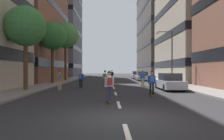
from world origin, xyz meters
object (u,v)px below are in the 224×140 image
skater_5 (112,75)px  skater_6 (105,77)px  street_tree_mid (65,35)px  skater_3 (60,79)px  parked_car_far (142,76)px  skater_4 (143,77)px  streetlamp_right (169,51)px  parked_car_mid (169,82)px  skater_1 (109,84)px  skater_0 (81,78)px  skater_2 (152,81)px  street_tree_far (26,27)px  street_tree_near (52,36)px  parked_car_near (137,75)px

skater_5 → skater_6: same height
street_tree_mid → skater_3: bearing=-80.0°
parked_car_far → skater_4: skater_4 is taller
street_tree_mid → streetlamp_right: 17.25m
parked_car_mid → streetlamp_right: streetlamp_right is taller
skater_1 → skater_3: (-4.30, 6.42, 0.00)m
skater_0 → skater_5: 14.78m
skater_2 → skater_1: bearing=-136.5°
streetlamp_right → skater_6: size_ratio=3.65×
parked_car_far → street_tree_far: size_ratio=0.62×
skater_5 → streetlamp_right: bearing=-52.6°
skater_1 → street_tree_near: bearing=116.0°
parked_car_far → skater_6: skater_6 is taller
skater_0 → skater_3: same height
street_tree_near → skater_4: (10.85, -3.52, -5.07)m
streetlamp_right → skater_2: size_ratio=3.65×
street_tree_far → skater_1: street_tree_far is taller
street_tree_far → skater_5: street_tree_far is taller
street_tree_near → skater_2: street_tree_near is taller
parked_car_far → street_tree_mid: (-12.65, -0.08, 6.79)m
parked_car_mid → parked_car_near: bearing=90.0°
street_tree_near → skater_1: size_ratio=4.34×
parked_car_near → skater_6: (-5.94, -18.67, 0.32)m
street_tree_near → skater_5: bearing=47.7°
skater_0 → skater_6: (2.32, 1.87, 0.00)m
street_tree_near → street_tree_mid: street_tree_mid is taller
street_tree_near → skater_3: 10.01m
street_tree_mid → skater_2: 23.03m
parked_car_near → skater_0: 22.14m
street_tree_near → skater_6: (6.70, -4.11, -5.04)m
skater_5 → skater_1: bearing=-91.3°
skater_5 → skater_6: bearing=-94.4°
parked_car_near → skater_6: skater_6 is taller
street_tree_far → skater_2: bearing=-18.5°
street_tree_near → streetlamp_right: size_ratio=1.19×
parked_car_far → street_tree_far: (-12.65, -16.35, 4.81)m
parked_car_near → parked_car_far: (0.00, -6.61, 0.00)m
street_tree_mid → skater_4: 17.02m
parked_car_far → street_tree_near: 15.87m
street_tree_far → skater_1: size_ratio=4.01×
street_tree_mid → skater_3: size_ratio=5.37×
street_tree_mid → street_tree_far: bearing=-90.0°
skater_0 → skater_2: size_ratio=1.00×
skater_2 → skater_6: size_ratio=1.00×
skater_6 → parked_car_near: bearing=72.3°
skater_2 → skater_6: 8.39m
street_tree_near → skater_4: 12.48m
street_tree_far → parked_car_mid: bearing=4.6°
skater_0 → skater_3: bearing=-125.1°
skater_4 → skater_1: bearing=-108.5°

